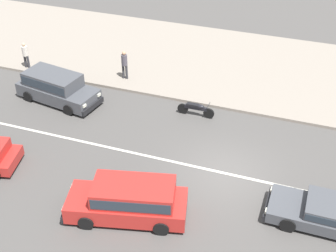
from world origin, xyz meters
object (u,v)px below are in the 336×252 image
at_px(minivan_red_0, 130,199).
at_px(sedan_dark_grey_5, 328,213).
at_px(minivan_dark_grey_4, 56,86).
at_px(motorcycle_1, 196,109).
at_px(pedestrian_mid_kerb, 124,63).
at_px(pedestrian_near_clock, 25,53).

bearing_deg(minivan_red_0, sedan_dark_grey_5, 16.05).
height_order(minivan_dark_grey_4, sedan_dark_grey_5, minivan_dark_grey_4).
xyz_separation_m(motorcycle_1, pedestrian_mid_kerb, (-4.93, 2.20, 0.73)).
distance_m(motorcycle_1, pedestrian_near_clock, 11.16).
relative_size(minivan_dark_grey_4, pedestrian_mid_kerb, 2.79).
height_order(sedan_dark_grey_5, motorcycle_1, sedan_dark_grey_5).
relative_size(motorcycle_1, pedestrian_near_clock, 1.22).
relative_size(minivan_red_0, pedestrian_near_clock, 3.12).
bearing_deg(pedestrian_mid_kerb, pedestrian_near_clock, -173.30).
xyz_separation_m(sedan_dark_grey_5, pedestrian_mid_kerb, (-11.79, 7.76, 0.62)).
xyz_separation_m(sedan_dark_grey_5, motorcycle_1, (-6.86, 5.56, -0.11)).
bearing_deg(pedestrian_near_clock, minivan_dark_grey_4, -35.32).
distance_m(minivan_red_0, pedestrian_mid_kerb, 10.85).
relative_size(minivan_red_0, motorcycle_1, 2.56).
bearing_deg(pedestrian_near_clock, pedestrian_mid_kerb, 6.70).
height_order(minivan_dark_grey_4, pedestrian_mid_kerb, pedestrian_mid_kerb).
bearing_deg(pedestrian_mid_kerb, sedan_dark_grey_5, -33.36).
bearing_deg(minivan_dark_grey_4, sedan_dark_grey_5, -17.58).
bearing_deg(pedestrian_mid_kerb, motorcycle_1, -24.04).
distance_m(minivan_red_0, motorcycle_1, 7.66).
relative_size(sedan_dark_grey_5, pedestrian_mid_kerb, 2.69).
bearing_deg(sedan_dark_grey_5, minivan_dark_grey_4, 162.42).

